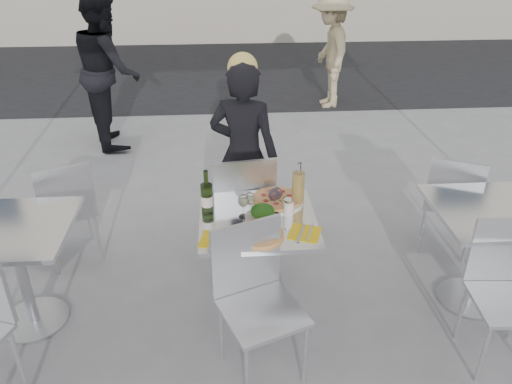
{
  "coord_description": "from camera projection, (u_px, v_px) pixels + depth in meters",
  "views": [
    {
      "loc": [
        -0.2,
        -2.62,
        2.37
      ],
      "look_at": [
        0.0,
        0.15,
        0.85
      ],
      "focal_mm": 35.0,
      "sensor_mm": 36.0,
      "label": 1
    }
  ],
  "objects": [
    {
      "name": "wineglass_red_a",
      "position": [
        274.0,
        196.0,
        3.11
      ],
      "size": [
        0.07,
        0.07,
        0.16
      ],
      "color": "white",
      "rests_on": "main_table"
    },
    {
      "name": "napkin_left",
      "position": [
        216.0,
        239.0,
        2.87
      ],
      "size": [
        0.22,
        0.22,
        0.01
      ],
      "rotation": [
        0.0,
        0.0,
        -0.23
      ],
      "color": "yellow",
      "rests_on": "main_table"
    },
    {
      "name": "wine_bottle",
      "position": [
        207.0,
        197.0,
        3.08
      ],
      "size": [
        0.07,
        0.07,
        0.29
      ],
      "color": "#30481B",
      "rests_on": "main_table"
    },
    {
      "name": "pizza_far",
      "position": [
        276.0,
        199.0,
        3.26
      ],
      "size": [
        0.35,
        0.35,
        0.03
      ],
      "color": "white",
      "rests_on": "main_table"
    },
    {
      "name": "napkin_right",
      "position": [
        305.0,
        233.0,
        2.93
      ],
      "size": [
        0.23,
        0.23,
        0.01
      ],
      "rotation": [
        0.0,
        0.0,
        -0.35
      ],
      "color": "yellow",
      "rests_on": "main_table"
    },
    {
      "name": "wineglass_red_b",
      "position": [
        277.0,
        194.0,
        3.12
      ],
      "size": [
        0.07,
        0.07,
        0.16
      ],
      "color": "white",
      "rests_on": "main_table"
    },
    {
      "name": "chair_far",
      "position": [
        242.0,
        204.0,
        3.6
      ],
      "size": [
        0.5,
        0.51,
        0.96
      ],
      "rotation": [
        0.0,
        0.0,
        3.28
      ],
      "color": "silver",
      "rests_on": "ground"
    },
    {
      "name": "side_chair_rfar",
      "position": [
        452.0,
        198.0,
        3.8
      ],
      "size": [
        0.52,
        0.53,
        0.86
      ],
      "rotation": [
        0.0,
        0.0,
        2.71
      ],
      "color": "silver",
      "rests_on": "ground"
    },
    {
      "name": "woman_diner",
      "position": [
        244.0,
        155.0,
        3.92
      ],
      "size": [
        0.63,
        0.51,
        1.5
      ],
      "primitive_type": "imported",
      "rotation": [
        0.0,
        0.0,
        2.83
      ],
      "color": "black",
      "rests_on": "ground"
    },
    {
      "name": "sugar_shaker",
      "position": [
        289.0,
        207.0,
        3.1
      ],
      "size": [
        0.06,
        0.06,
        0.11
      ],
      "color": "white",
      "rests_on": "main_table"
    },
    {
      "name": "side_chair_rnear",
      "position": [
        506.0,
        281.0,
        2.9
      ],
      "size": [
        0.43,
        0.44,
        0.88
      ],
      "rotation": [
        0.0,
        0.0,
        -0.07
      ],
      "color": "silver",
      "rests_on": "ground"
    },
    {
      "name": "carafe",
      "position": [
        298.0,
        187.0,
        3.19
      ],
      "size": [
        0.08,
        0.08,
        0.29
      ],
      "color": "tan",
      "rests_on": "main_table"
    },
    {
      "name": "pizza_near",
      "position": [
        258.0,
        234.0,
        2.91
      ],
      "size": [
        0.3,
        0.3,
        0.02
      ],
      "color": "#E4A359",
      "rests_on": "main_table"
    },
    {
      "name": "wineglass_white_a",
      "position": [
        243.0,
        201.0,
        3.04
      ],
      "size": [
        0.07,
        0.07,
        0.16
      ],
      "color": "white",
      "rests_on": "main_table"
    },
    {
      "name": "pedestrian_a",
      "position": [
        108.0,
        70.0,
        5.66
      ],
      "size": [
        0.9,
        1.02,
        1.76
      ],
      "primitive_type": "imported",
      "rotation": [
        0.0,
        0.0,
        1.89
      ],
      "color": "black",
      "rests_on": "ground"
    },
    {
      "name": "street_asphalt",
      "position": [
        231.0,
        67.0,
        9.14
      ],
      "size": [
        24.0,
        5.0,
        0.0
      ],
      "primitive_type": "cube",
      "color": "black",
      "rests_on": "ground"
    },
    {
      "name": "chair_near",
      "position": [
        255.0,
        290.0,
        2.79
      ],
      "size": [
        0.55,
        0.56,
        0.93
      ],
      "rotation": [
        0.0,
        0.0,
        0.38
      ],
      "color": "silver",
      "rests_on": "ground"
    },
    {
      "name": "side_table_right",
      "position": [
        485.0,
        237.0,
        3.28
      ],
      "size": [
        0.72,
        0.72,
        0.75
      ],
      "color": "#B7BABF",
      "rests_on": "ground"
    },
    {
      "name": "main_table",
      "position": [
        258.0,
        246.0,
        3.19
      ],
      "size": [
        0.72,
        0.72,
        0.75
      ],
      "color": "#B7BABF",
      "rests_on": "ground"
    },
    {
      "name": "ground",
      "position": [
        258.0,
        310.0,
        3.44
      ],
      "size": [
        80.0,
        80.0,
        0.0
      ],
      "primitive_type": "plane",
      "color": "slate"
    },
    {
      "name": "side_table_left",
      "position": [
        17.0,
        256.0,
        3.09
      ],
      "size": [
        0.72,
        0.72,
        0.75
      ],
      "color": "#B7BABF",
      "rests_on": "ground"
    },
    {
      "name": "pedestrian_b",
      "position": [
        330.0,
        51.0,
        6.9
      ],
      "size": [
        0.58,
        1.01,
        1.56
      ],
      "primitive_type": "imported",
      "rotation": [
        0.0,
        0.0,
        4.72
      ],
      "color": "tan",
      "rests_on": "ground"
    },
    {
      "name": "wineglass_white_b",
      "position": [
        250.0,
        199.0,
        3.07
      ],
      "size": [
        0.07,
        0.07,
        0.16
      ],
      "color": "white",
      "rests_on": "main_table"
    },
    {
      "name": "salad_plate",
      "position": [
        263.0,
        212.0,
        3.07
      ],
      "size": [
        0.22,
        0.22,
        0.09
      ],
      "color": "white",
      "rests_on": "main_table"
    },
    {
      "name": "side_chair_lfar",
      "position": [
        67.0,
        205.0,
        3.69
      ],
      "size": [
        0.53,
        0.53,
        0.87
      ],
      "rotation": [
        0.0,
        0.0,
        3.58
      ],
      "color": "silver",
      "rests_on": "ground"
    }
  ]
}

